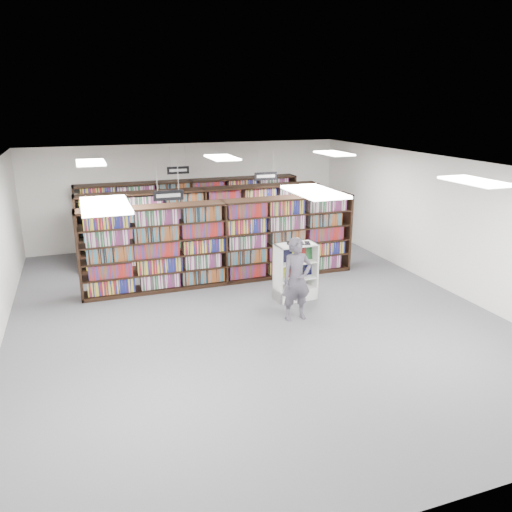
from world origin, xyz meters
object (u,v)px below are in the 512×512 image
object	(u,v)px
shopper	(297,279)
endcap_display	(295,280)
open_book	(298,242)
bookshelf_row_near	(224,243)

from	to	relation	value
shopper	endcap_display	bearing A→B (deg)	67.27
open_book	shopper	xyz separation A→B (m)	(-0.50, -1.07, -0.48)
endcap_display	shopper	bearing A→B (deg)	-114.96
bookshelf_row_near	shopper	xyz separation A→B (m)	(0.80, -2.70, -0.16)
shopper	open_book	bearing A→B (deg)	64.59
open_book	shopper	bearing A→B (deg)	-94.43
endcap_display	shopper	distance (m)	1.23
bookshelf_row_near	open_book	distance (m)	2.11
bookshelf_row_near	open_book	world-z (taller)	bookshelf_row_near
open_book	endcap_display	bearing A→B (deg)	-158.38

